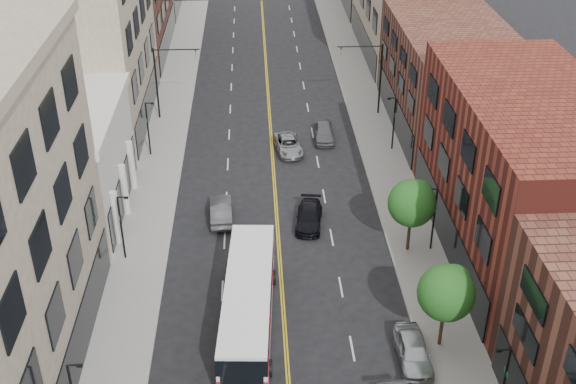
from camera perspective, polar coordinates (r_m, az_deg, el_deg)
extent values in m
cube|color=gray|center=(62.02, -10.38, 0.80)|extent=(4.00, 110.00, 0.15)
cube|color=gray|center=(62.52, 8.09, 1.27)|extent=(4.00, 110.00, 0.15)
cube|color=silver|center=(58.14, -18.00, 2.01)|extent=(10.00, 14.00, 8.00)
cube|color=gray|center=(71.52, -15.62, 12.07)|extent=(10.00, 20.00, 18.00)
cube|color=maroon|center=(52.35, 18.21, 1.20)|extent=(10.00, 22.00, 12.00)
cube|color=#582C23|center=(70.83, 12.61, 8.83)|extent=(10.00, 20.00, 10.00)
cylinder|color=black|center=(44.82, 12.02, -10.45)|extent=(0.22, 0.22, 2.50)
sphere|color=#18541A|center=(43.16, 12.39, -7.79)|extent=(3.40, 3.40, 3.40)
sphere|color=#18541A|center=(43.29, 12.99, -6.89)|extent=(2.04, 2.04, 2.04)
cylinder|color=black|center=(52.52, 9.51, -3.34)|extent=(0.22, 0.22, 2.50)
sphere|color=#18541A|center=(51.12, 9.76, -0.88)|extent=(3.40, 3.40, 3.40)
sphere|color=#18541A|center=(51.30, 10.27, -0.15)|extent=(2.04, 2.04, 2.04)
cylinder|color=black|center=(37.64, -16.54, -12.98)|extent=(0.70, 0.10, 0.10)
cube|color=black|center=(37.61, -16.14, -13.05)|extent=(0.28, 0.14, 0.14)
cylinder|color=black|center=(51.57, -13.02, -2.79)|extent=(0.14, 0.14, 5.00)
cylinder|color=black|center=(50.21, -12.96, -0.40)|extent=(0.70, 0.10, 0.10)
cube|color=black|center=(50.19, -12.67, -0.44)|extent=(0.28, 0.14, 0.14)
cube|color=#19592D|center=(51.09, -13.14, -1.95)|extent=(0.04, 0.55, 0.35)
cylinder|color=black|center=(65.39, -11.00, 4.90)|extent=(0.14, 0.14, 5.00)
cylinder|color=black|center=(64.32, -10.90, 6.92)|extent=(0.70, 0.10, 0.10)
cube|color=black|center=(64.31, -10.68, 6.89)|extent=(0.28, 0.14, 0.14)
cube|color=#19592D|center=(65.02, -11.07, 5.62)|extent=(0.04, 0.55, 0.35)
cylinder|color=black|center=(38.51, 16.70, -11.84)|extent=(0.70, 0.10, 0.10)
cube|color=black|center=(38.46, 16.33, -11.93)|extent=(0.28, 0.14, 0.14)
cube|color=#19592D|center=(39.68, 16.85, -13.51)|extent=(0.04, 0.55, 0.35)
cylinder|color=black|center=(52.23, 11.45, -2.13)|extent=(0.14, 0.14, 5.00)
cylinder|color=black|center=(50.87, 11.35, 0.23)|extent=(0.70, 0.10, 0.10)
cube|color=black|center=(50.83, 11.07, 0.17)|extent=(0.28, 0.14, 0.14)
cube|color=#19592D|center=(51.76, 11.55, -1.29)|extent=(0.04, 0.55, 0.35)
cylinder|color=black|center=(65.91, 8.36, 5.36)|extent=(0.14, 0.14, 5.00)
cylinder|color=black|center=(64.84, 8.22, 7.36)|extent=(0.70, 0.10, 0.10)
cube|color=black|center=(64.81, 8.00, 7.32)|extent=(0.28, 0.14, 0.14)
cube|color=#19592D|center=(65.54, 8.42, 6.07)|extent=(0.04, 0.55, 0.35)
cylinder|color=black|center=(72.23, -10.35, 8.43)|extent=(0.18, 0.18, 7.20)
cylinder|color=black|center=(70.79, -8.81, 11.06)|extent=(4.40, 0.12, 0.12)
imported|color=black|center=(70.76, -7.31, 10.82)|extent=(0.15, 0.18, 0.90)
cylinder|color=black|center=(72.70, 7.30, 8.83)|extent=(0.18, 0.18, 7.20)
cylinder|color=black|center=(71.18, 5.70, 11.37)|extent=(4.40, 0.12, 0.12)
imported|color=black|center=(71.07, 4.22, 11.07)|extent=(0.15, 0.18, 0.90)
cube|color=white|center=(45.11, -3.14, -8.75)|extent=(3.56, 13.03, 3.11)
cube|color=black|center=(44.64, -3.17, -8.01)|extent=(3.60, 13.07, 1.13)
cube|color=#BA0D2A|center=(45.32, -3.13, -9.07)|extent=(3.60, 13.07, 0.24)
cube|color=black|center=(40.14, -3.68, -14.30)|extent=(2.36, 0.20, 1.72)
cylinder|color=black|center=(42.86, -5.37, -13.66)|extent=(0.36, 1.05, 1.03)
cylinder|color=black|center=(42.68, -1.47, -13.73)|extent=(0.36, 1.05, 1.03)
cylinder|color=black|center=(49.36, -4.47, -6.71)|extent=(0.36, 1.05, 1.03)
cylinder|color=black|center=(49.20, -1.16, -6.74)|extent=(0.36, 1.05, 1.03)
imported|color=#ABAFB3|center=(43.89, 9.86, -12.30)|extent=(1.86, 4.59, 1.56)
imported|color=#46464A|center=(56.00, -5.31, -1.46)|extent=(1.86, 4.75, 1.54)
imported|color=black|center=(55.18, 1.68, -1.97)|extent=(2.53, 4.90, 1.36)
imported|color=gray|center=(65.81, 0.04, 3.75)|extent=(2.87, 5.10, 1.35)
imported|color=#56565B|center=(68.05, 2.85, 4.75)|extent=(2.01, 4.60, 1.54)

